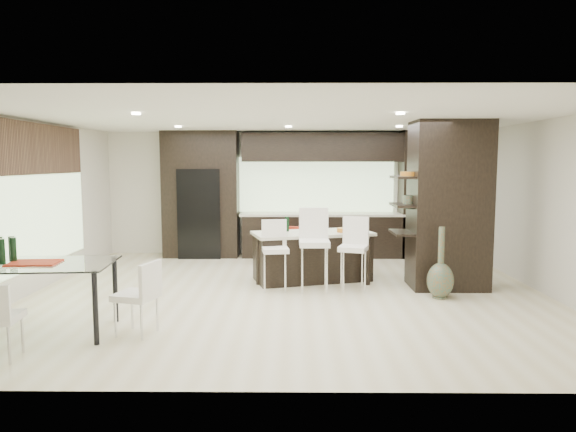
{
  "coord_description": "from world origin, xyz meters",
  "views": [
    {
      "loc": [
        0.09,
        -7.88,
        2.04
      ],
      "look_at": [
        0.0,
        0.6,
        1.15
      ],
      "focal_mm": 32.0,
      "sensor_mm": 36.0,
      "label": 1
    }
  ],
  "objects_px": {
    "chair_end": "(136,301)",
    "stool_right": "(353,262)",
    "dining_table": "(36,299)",
    "stool_mid": "(314,258)",
    "bench": "(290,254)",
    "kitchen_island": "(312,256)",
    "floor_vase": "(441,263)",
    "stool_left": "(275,262)"
  },
  "relations": [
    {
      "from": "chair_end",
      "to": "stool_right",
      "type": "bearing_deg",
      "value": -37.73
    },
    {
      "from": "stool_right",
      "to": "dining_table",
      "type": "bearing_deg",
      "value": -134.13
    },
    {
      "from": "stool_mid",
      "to": "dining_table",
      "type": "distance_m",
      "value": 3.97
    },
    {
      "from": "stool_right",
      "to": "bench",
      "type": "bearing_deg",
      "value": 134.23
    },
    {
      "from": "kitchen_island",
      "to": "dining_table",
      "type": "bearing_deg",
      "value": -155.91
    },
    {
      "from": "kitchen_island",
      "to": "bench",
      "type": "distance_m",
      "value": 1.41
    },
    {
      "from": "stool_mid",
      "to": "chair_end",
      "type": "height_order",
      "value": "stool_mid"
    },
    {
      "from": "floor_vase",
      "to": "chair_end",
      "type": "bearing_deg",
      "value": -157.69
    },
    {
      "from": "stool_left",
      "to": "floor_vase",
      "type": "bearing_deg",
      "value": -18.07
    },
    {
      "from": "stool_left",
      "to": "bench",
      "type": "xyz_separation_m",
      "value": [
        0.21,
        2.07,
        -0.23
      ]
    },
    {
      "from": "floor_vase",
      "to": "dining_table",
      "type": "height_order",
      "value": "floor_vase"
    },
    {
      "from": "stool_left",
      "to": "stool_right",
      "type": "distance_m",
      "value": 1.23
    },
    {
      "from": "stool_mid",
      "to": "chair_end",
      "type": "distance_m",
      "value": 3.03
    },
    {
      "from": "floor_vase",
      "to": "bench",
      "type": "bearing_deg",
      "value": 132.26
    },
    {
      "from": "stool_mid",
      "to": "floor_vase",
      "type": "relative_size",
      "value": 0.98
    },
    {
      "from": "stool_right",
      "to": "stool_left",
      "type": "bearing_deg",
      "value": -162.32
    },
    {
      "from": "kitchen_island",
      "to": "chair_end",
      "type": "xyz_separation_m",
      "value": [
        -2.19,
        -2.85,
        -0.01
      ]
    },
    {
      "from": "bench",
      "to": "stool_right",
      "type": "bearing_deg",
      "value": -42.17
    },
    {
      "from": "stool_mid",
      "to": "dining_table",
      "type": "xyz_separation_m",
      "value": [
        -3.38,
        -2.08,
        -0.1
      ]
    },
    {
      "from": "stool_right",
      "to": "bench",
      "type": "distance_m",
      "value": 2.33
    },
    {
      "from": "stool_left",
      "to": "floor_vase",
      "type": "xyz_separation_m",
      "value": [
        2.5,
        -0.44,
        0.09
      ]
    },
    {
      "from": "floor_vase",
      "to": "dining_table",
      "type": "bearing_deg",
      "value": -162.38
    },
    {
      "from": "stool_mid",
      "to": "stool_right",
      "type": "distance_m",
      "value": 0.62
    },
    {
      "from": "kitchen_island",
      "to": "stool_right",
      "type": "height_order",
      "value": "stool_right"
    },
    {
      "from": "stool_mid",
      "to": "stool_right",
      "type": "xyz_separation_m",
      "value": [
        0.62,
        0.03,
        -0.06
      ]
    },
    {
      "from": "stool_left",
      "to": "dining_table",
      "type": "distance_m",
      "value": 3.48
    },
    {
      "from": "dining_table",
      "to": "chair_end",
      "type": "height_order",
      "value": "dining_table"
    },
    {
      "from": "stool_right",
      "to": "chair_end",
      "type": "height_order",
      "value": "stool_right"
    },
    {
      "from": "floor_vase",
      "to": "dining_table",
      "type": "distance_m",
      "value": 5.52
    },
    {
      "from": "kitchen_island",
      "to": "bench",
      "type": "bearing_deg",
      "value": 90.77
    },
    {
      "from": "kitchen_island",
      "to": "stool_mid",
      "type": "relative_size",
      "value": 1.89
    },
    {
      "from": "dining_table",
      "to": "chair_end",
      "type": "relative_size",
      "value": 2.18
    },
    {
      "from": "dining_table",
      "to": "bench",
      "type": "bearing_deg",
      "value": 49.91
    },
    {
      "from": "chair_end",
      "to": "bench",
      "type": "bearing_deg",
      "value": -7.74
    },
    {
      "from": "stool_left",
      "to": "stool_mid",
      "type": "bearing_deg",
      "value": -11.21
    },
    {
      "from": "stool_mid",
      "to": "bench",
      "type": "distance_m",
      "value": 2.16
    },
    {
      "from": "stool_left",
      "to": "stool_right",
      "type": "xyz_separation_m",
      "value": [
        1.23,
        -0.01,
        0.02
      ]
    },
    {
      "from": "kitchen_island",
      "to": "floor_vase",
      "type": "distance_m",
      "value": 2.22
    },
    {
      "from": "floor_vase",
      "to": "chair_end",
      "type": "distance_m",
      "value": 4.4
    },
    {
      "from": "kitchen_island",
      "to": "dining_table",
      "type": "distance_m",
      "value": 4.42
    },
    {
      "from": "stool_left",
      "to": "stool_mid",
      "type": "distance_m",
      "value": 0.62
    },
    {
      "from": "stool_mid",
      "to": "dining_table",
      "type": "relative_size",
      "value": 0.6
    }
  ]
}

